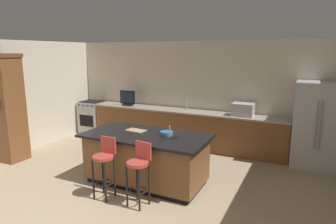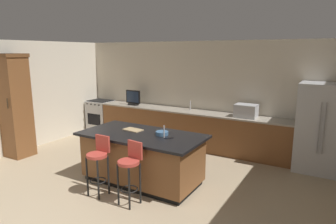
{
  "view_description": "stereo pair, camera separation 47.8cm",
  "coord_description": "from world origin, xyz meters",
  "px_view_note": "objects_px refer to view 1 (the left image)",
  "views": [
    {
      "loc": [
        2.69,
        -2.1,
        2.39
      ],
      "look_at": [
        0.03,
        3.41,
        1.12
      ],
      "focal_mm": 31.46,
      "sensor_mm": 36.0,
      "label": 1
    },
    {
      "loc": [
        3.12,
        -1.88,
        2.39
      ],
      "look_at": [
        0.03,
        3.41,
        1.12
      ],
      "focal_mm": 31.46,
      "sensor_mm": 36.0,
      "label": 2
    }
  ],
  "objects_px": {
    "kitchen_island": "(146,158)",
    "microwave": "(243,110)",
    "tv_monitor": "(127,99)",
    "refrigerator": "(318,125)",
    "bar_stool_left": "(105,162)",
    "cabinet_tower": "(8,106)",
    "cutting_board": "(136,130)",
    "range_oven": "(93,117)",
    "cell_phone": "(174,138)",
    "fruit_bowl": "(167,133)",
    "bar_stool_right": "(139,168)"
  },
  "relations": [
    {
      "from": "cabinet_tower",
      "to": "cutting_board",
      "type": "distance_m",
      "value": 3.04
    },
    {
      "from": "tv_monitor",
      "to": "bar_stool_right",
      "type": "distance_m",
      "value": 3.76
    },
    {
      "from": "cell_phone",
      "to": "tv_monitor",
      "type": "bearing_deg",
      "value": 167.82
    },
    {
      "from": "range_oven",
      "to": "bar_stool_right",
      "type": "distance_m",
      "value": 4.62
    },
    {
      "from": "range_oven",
      "to": "fruit_bowl",
      "type": "bearing_deg",
      "value": -31.85
    },
    {
      "from": "tv_monitor",
      "to": "bar_stool_left",
      "type": "xyz_separation_m",
      "value": [
        1.54,
        -3.03,
        -0.51
      ]
    },
    {
      "from": "range_oven",
      "to": "cell_phone",
      "type": "xyz_separation_m",
      "value": [
        3.71,
        -2.29,
        0.45
      ]
    },
    {
      "from": "cabinet_tower",
      "to": "fruit_bowl",
      "type": "xyz_separation_m",
      "value": [
        3.64,
        0.41,
        -0.26
      ]
    },
    {
      "from": "microwave",
      "to": "bar_stool_left",
      "type": "relative_size",
      "value": 0.47
    },
    {
      "from": "bar_stool_right",
      "to": "refrigerator",
      "type": "bearing_deg",
      "value": 57.64
    },
    {
      "from": "microwave",
      "to": "bar_stool_left",
      "type": "bearing_deg",
      "value": -117.26
    },
    {
      "from": "bar_stool_left",
      "to": "cell_phone",
      "type": "relative_size",
      "value": 6.74
    },
    {
      "from": "kitchen_island",
      "to": "tv_monitor",
      "type": "height_order",
      "value": "tv_monitor"
    },
    {
      "from": "bar_stool_left",
      "to": "kitchen_island",
      "type": "bearing_deg",
      "value": 66.73
    },
    {
      "from": "microwave",
      "to": "cell_phone",
      "type": "distance_m",
      "value": 2.4
    },
    {
      "from": "fruit_bowl",
      "to": "cell_phone",
      "type": "height_order",
      "value": "fruit_bowl"
    },
    {
      "from": "cabinet_tower",
      "to": "bar_stool_left",
      "type": "bearing_deg",
      "value": -9.42
    },
    {
      "from": "cell_phone",
      "to": "fruit_bowl",
      "type": "bearing_deg",
      "value": -178.89
    },
    {
      "from": "tv_monitor",
      "to": "bar_stool_right",
      "type": "height_order",
      "value": "tv_monitor"
    },
    {
      "from": "refrigerator",
      "to": "tv_monitor",
      "type": "height_order",
      "value": "refrigerator"
    },
    {
      "from": "kitchen_island",
      "to": "tv_monitor",
      "type": "bearing_deg",
      "value": 129.81
    },
    {
      "from": "bar_stool_left",
      "to": "cutting_board",
      "type": "height_order",
      "value": "bar_stool_left"
    },
    {
      "from": "fruit_bowl",
      "to": "range_oven",
      "type": "bearing_deg",
      "value": 148.15
    },
    {
      "from": "microwave",
      "to": "tv_monitor",
      "type": "xyz_separation_m",
      "value": [
        -3.13,
        -0.05,
        0.04
      ]
    },
    {
      "from": "tv_monitor",
      "to": "kitchen_island",
      "type": "bearing_deg",
      "value": -50.19
    },
    {
      "from": "kitchen_island",
      "to": "bar_stool_right",
      "type": "height_order",
      "value": "bar_stool_right"
    },
    {
      "from": "microwave",
      "to": "cutting_board",
      "type": "relative_size",
      "value": 1.33
    },
    {
      "from": "kitchen_island",
      "to": "cutting_board",
      "type": "relative_size",
      "value": 6.3
    },
    {
      "from": "bar_stool_left",
      "to": "microwave",
      "type": "bearing_deg",
      "value": 63.18
    },
    {
      "from": "kitchen_island",
      "to": "tv_monitor",
      "type": "xyz_separation_m",
      "value": [
        -1.88,
        2.26,
        0.65
      ]
    },
    {
      "from": "range_oven",
      "to": "tv_monitor",
      "type": "distance_m",
      "value": 1.43
    },
    {
      "from": "cabinet_tower",
      "to": "bar_stool_left",
      "type": "relative_size",
      "value": 2.32
    },
    {
      "from": "kitchen_island",
      "to": "bar_stool_left",
      "type": "height_order",
      "value": "bar_stool_left"
    },
    {
      "from": "range_oven",
      "to": "microwave",
      "type": "distance_m",
      "value": 4.44
    },
    {
      "from": "kitchen_island",
      "to": "cell_phone",
      "type": "height_order",
      "value": "cell_phone"
    },
    {
      "from": "refrigerator",
      "to": "fruit_bowl",
      "type": "distance_m",
      "value": 3.23
    },
    {
      "from": "cell_phone",
      "to": "cutting_board",
      "type": "height_order",
      "value": "cutting_board"
    },
    {
      "from": "cabinet_tower",
      "to": "cutting_board",
      "type": "relative_size",
      "value": 6.52
    },
    {
      "from": "kitchen_island",
      "to": "bar_stool_right",
      "type": "relative_size",
      "value": 2.25
    },
    {
      "from": "bar_stool_right",
      "to": "fruit_bowl",
      "type": "height_order",
      "value": "bar_stool_right"
    },
    {
      "from": "cabinet_tower",
      "to": "bar_stool_left",
      "type": "distance_m",
      "value": 3.05
    },
    {
      "from": "cabinet_tower",
      "to": "bar_stool_right",
      "type": "distance_m",
      "value": 3.68
    },
    {
      "from": "fruit_bowl",
      "to": "cell_phone",
      "type": "xyz_separation_m",
      "value": [
        0.21,
        -0.12,
        -0.03
      ]
    },
    {
      "from": "cutting_board",
      "to": "range_oven",
      "type": "bearing_deg",
      "value": 142.66
    },
    {
      "from": "range_oven",
      "to": "bar_stool_left",
      "type": "relative_size",
      "value": 0.94
    },
    {
      "from": "range_oven",
      "to": "tv_monitor",
      "type": "xyz_separation_m",
      "value": [
        1.27,
        -0.05,
        0.65
      ]
    },
    {
      "from": "kitchen_island",
      "to": "refrigerator",
      "type": "xyz_separation_m",
      "value": [
        2.8,
        2.23,
        0.42
      ]
    },
    {
      "from": "kitchen_island",
      "to": "cabinet_tower",
      "type": "bearing_deg",
      "value": -175.07
    },
    {
      "from": "refrigerator",
      "to": "microwave",
      "type": "distance_m",
      "value": 1.57
    },
    {
      "from": "kitchen_island",
      "to": "microwave",
      "type": "height_order",
      "value": "microwave"
    }
  ]
}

